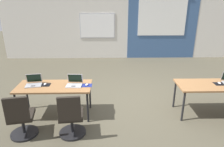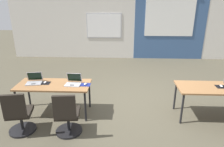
# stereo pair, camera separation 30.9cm
# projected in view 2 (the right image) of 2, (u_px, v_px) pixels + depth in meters

# --- Properties ---
(ground_plane) EXTENTS (24.00, 24.00, 0.00)m
(ground_plane) POSITION_uv_depth(u_px,v_px,m) (131.00, 102.00, 5.28)
(ground_plane) COLOR #4C4738
(back_wall_assembly) EXTENTS (10.00, 0.27, 2.80)m
(back_wall_assembly) POSITION_uv_depth(u_px,v_px,m) (129.00, 25.00, 8.72)
(back_wall_assembly) COLOR silver
(back_wall_assembly) RESTS_ON ground
(desk_near_left) EXTENTS (1.60, 0.70, 0.72)m
(desk_near_left) POSITION_uv_depth(u_px,v_px,m) (54.00, 87.00, 4.56)
(desk_near_left) COLOR olive
(desk_near_left) RESTS_ON ground
(desk_near_right) EXTENTS (1.60, 0.70, 0.72)m
(desk_near_right) POSITION_uv_depth(u_px,v_px,m) (215.00, 90.00, 4.41)
(desk_near_right) COLOR olive
(desk_near_right) RESTS_ON ground
(mousepad_near_right_end) EXTENTS (0.22, 0.19, 0.00)m
(mousepad_near_right_end) POSITION_uv_depth(u_px,v_px,m) (221.00, 87.00, 4.40)
(mousepad_near_right_end) COLOR black
(mousepad_near_right_end) RESTS_ON desk_near_right
(mouse_near_right_end) EXTENTS (0.06, 0.10, 0.03)m
(mouse_near_right_end) POSITION_uv_depth(u_px,v_px,m) (221.00, 86.00, 4.39)
(mouse_near_right_end) COLOR silver
(mouse_near_right_end) RESTS_ON mousepad_near_right_end
(laptop_near_left_inner) EXTENTS (0.35, 0.32, 0.23)m
(laptop_near_left_inner) POSITION_uv_depth(u_px,v_px,m) (73.00, 82.00, 4.52)
(laptop_near_left_inner) COLOR #B7B7BC
(laptop_near_left_inner) RESTS_ON desk_near_left
(mousepad_near_left_inner) EXTENTS (0.22, 0.19, 0.00)m
(mousepad_near_left_inner) POSITION_uv_depth(u_px,v_px,m) (85.00, 85.00, 4.50)
(mousepad_near_left_inner) COLOR navy
(mousepad_near_left_inner) RESTS_ON desk_near_left
(mouse_near_left_inner) EXTENTS (0.08, 0.11, 0.03)m
(mouse_near_left_inner) POSITION_uv_depth(u_px,v_px,m) (85.00, 84.00, 4.50)
(mouse_near_left_inner) COLOR silver
(mouse_near_left_inner) RESTS_ON mousepad_near_left_inner
(chair_near_left_inner) EXTENTS (0.52, 0.56, 0.92)m
(chair_near_left_inner) POSITION_uv_depth(u_px,v_px,m) (67.00, 117.00, 3.91)
(chair_near_left_inner) COLOR black
(chair_near_left_inner) RESTS_ON ground
(laptop_near_left_end) EXTENTS (0.37, 0.35, 0.23)m
(laptop_near_left_end) POSITION_uv_depth(u_px,v_px,m) (34.00, 81.00, 4.59)
(laptop_near_left_end) COLOR #9E9EA3
(laptop_near_left_end) RESTS_ON desk_near_left
(mousepad_near_left_end) EXTENTS (0.22, 0.19, 0.00)m
(mousepad_near_left_end) POSITION_uv_depth(u_px,v_px,m) (45.00, 83.00, 4.59)
(mousepad_near_left_end) COLOR black
(mousepad_near_left_end) RESTS_ON desk_near_left
(mouse_near_left_end) EXTENTS (0.06, 0.10, 0.03)m
(mouse_near_left_end) POSITION_uv_depth(u_px,v_px,m) (45.00, 82.00, 4.58)
(mouse_near_left_end) COLOR silver
(mouse_near_left_end) RESTS_ON mousepad_near_left_end
(chair_near_left_end) EXTENTS (0.52, 0.57, 0.92)m
(chair_near_left_end) POSITION_uv_depth(u_px,v_px,m) (19.00, 116.00, 3.95)
(chair_near_left_end) COLOR black
(chair_near_left_end) RESTS_ON ground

